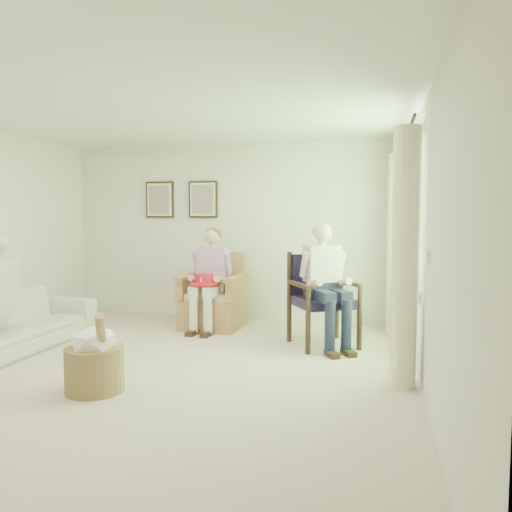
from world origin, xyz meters
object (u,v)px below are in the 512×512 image
Objects in this scene: wicker_armchair at (214,304)px; person_wicker at (211,272)px; sofa at (12,322)px; wood_armchair at (324,295)px; hatbox at (95,359)px; red_hat at (205,281)px; person_dark at (323,275)px.

person_wicker reaches higher than wicker_armchair.
wood_armchair is at bearing -72.04° from sofa.
person_wicker reaches higher than sofa.
wood_armchair reaches higher than hatbox.
hatbox is (-0.19, -2.33, -0.40)m from red_hat.
person_dark reaches higher than red_hat.
wood_armchair is at bearing 59.63° from person_dark.
wicker_armchair is 0.47× the size of sofa.
wicker_armchair reaches higher than hatbox.
person_dark is (1.57, -0.59, 0.06)m from person_wicker.
sofa is 5.85× the size of red_hat.
wicker_armchair is at bearing -48.38° from sofa.
red_hat reaches higher than sofa.
person_dark is at bearing -17.49° from person_wicker.
person_dark reaches higher than wicker_armchair.
hatbox is (-1.77, -2.12, -0.30)m from wood_armchair.
person_dark is (3.44, 0.94, 0.52)m from sofa.
wood_armchair is 2.78m from hatbox.
person_dark is 1.63m from red_hat.
wicker_armchair is at bearing 93.11° from person_wicker.
person_dark is 2.69m from hatbox.
wicker_armchair is at bearing 124.82° from person_dark.
wicker_armchair is 1.38× the size of hatbox.
hatbox is at bearing -91.46° from person_wicker.
person_dark is at bearing 47.72° from hatbox.
wood_armchair is 0.31m from person_dark.
wood_armchair is 0.49× the size of sofa.
wicker_armchair is at bearing 85.66° from hatbox.
person_dark is at bearing -21.69° from wicker_armchair.
wood_armchair is at bearing -11.66° from person_wicker.
sofa is at bearing -135.27° from wicker_armchair.
hatbox is at bearing -94.63° from red_hat.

